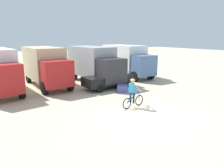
# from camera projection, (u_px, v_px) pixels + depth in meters

# --- Properties ---
(ground_plane) EXTENTS (120.00, 120.00, 0.00)m
(ground_plane) POSITION_uv_depth(u_px,v_px,m) (145.00, 116.00, 10.93)
(ground_plane) COLOR beige
(box_truck_tan_camper) EXTENTS (2.76, 6.88, 3.35)m
(box_truck_tan_camper) POSITION_uv_depth(u_px,v_px,m) (45.00, 65.00, 17.28)
(box_truck_tan_camper) COLOR #CCB78E
(box_truck_tan_camper) RESTS_ON ground
(box_truck_grey_hauler) EXTENTS (2.85, 6.90, 3.35)m
(box_truck_grey_hauler) POSITION_uv_depth(u_px,v_px,m) (94.00, 63.00, 18.61)
(box_truck_grey_hauler) COLOR #9E9EA3
(box_truck_grey_hauler) RESTS_ON ground
(box_truck_white_box) EXTENTS (2.50, 6.79, 3.35)m
(box_truck_white_box) POSITION_uv_depth(u_px,v_px,m) (127.00, 59.00, 21.74)
(box_truck_white_box) COLOR white
(box_truck_white_box) RESTS_ON ground
(sedan_parked) EXTENTS (4.30, 2.02, 1.76)m
(sedan_parked) POSITION_uv_depth(u_px,v_px,m) (109.00, 78.00, 16.71)
(sedan_parked) COLOR black
(sedan_parked) RESTS_ON ground
(cyclist_orange_shirt) EXTENTS (1.72, 0.53, 1.82)m
(cyclist_orange_shirt) POSITION_uv_depth(u_px,v_px,m) (133.00, 94.00, 12.04)
(cyclist_orange_shirt) COLOR black
(cyclist_orange_shirt) RESTS_ON ground
(supply_crate) EXTENTS (1.14, 1.15, 0.56)m
(supply_crate) POSITION_uv_depth(u_px,v_px,m) (123.00, 88.00, 15.67)
(supply_crate) COLOR #4C5199
(supply_crate) RESTS_ON ground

